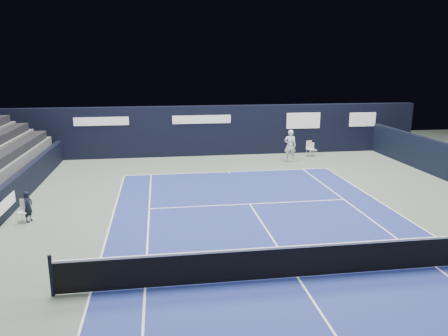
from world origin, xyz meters
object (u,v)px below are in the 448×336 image
Objects in this scene: tennis_player at (290,146)px; tennis_net at (298,260)px; folding_chair_back_a at (310,147)px; line_judge_chair at (24,209)px; folding_chair_back_b at (312,148)px.

tennis_net is at bearing -105.97° from tennis_player.
folding_chair_back_a is 0.07× the size of tennis_net.
line_judge_chair is 0.06× the size of tennis_net.
tennis_player is at bearing -160.40° from folding_chair_back_b.
folding_chair_back_b is 0.98× the size of line_judge_chair.
folding_chair_back_a reaches higher than line_judge_chair.
tennis_player reaches higher than folding_chair_back_b.
tennis_player reaches higher than folding_chair_back_a.
tennis_net is (8.63, -5.64, 0.03)m from line_judge_chair.
tennis_net is (-5.85, -15.26, 0.04)m from folding_chair_back_b.
tennis_net is 6.83× the size of tennis_player.
tennis_player is (-1.87, -1.33, 0.48)m from folding_chair_back_b.
folding_chair_back_b is 17.38m from line_judge_chair.
folding_chair_back_a is 2.13m from tennis_player.
line_judge_chair is 0.44× the size of tennis_player.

